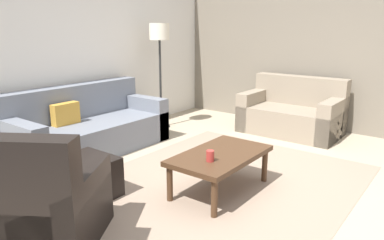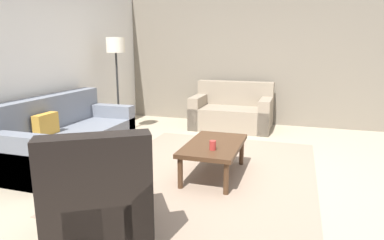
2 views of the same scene
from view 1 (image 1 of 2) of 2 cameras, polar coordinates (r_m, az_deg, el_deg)
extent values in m
plane|color=tan|center=(3.95, 4.15, -10.23)|extent=(8.00, 8.00, 0.00)
cube|color=silver|center=(5.47, -19.39, 11.05)|extent=(6.00, 0.12, 2.80)
cube|color=slate|center=(6.33, 19.85, 11.37)|extent=(0.12, 5.20, 2.80)
cube|color=gray|center=(3.95, 4.15, -10.17)|extent=(3.26, 2.58, 0.01)
cube|color=slate|center=(5.09, -15.64, -2.51)|extent=(2.14, 0.94, 0.42)
cube|color=slate|center=(5.31, -18.08, 0.56)|extent=(2.14, 0.24, 0.88)
cube|color=slate|center=(4.58, -25.43, -3.99)|extent=(0.20, 0.94, 0.62)
cube|color=slate|center=(5.67, -7.90, 0.66)|extent=(0.20, 0.94, 0.62)
cube|color=gold|center=(4.95, -19.33, 0.93)|extent=(0.36, 0.12, 0.28)
cube|color=gray|center=(5.95, 15.24, -0.06)|extent=(0.90, 1.49, 0.42)
cube|color=gray|center=(6.20, 16.56, 2.61)|extent=(0.24, 1.49, 0.88)
cube|color=gray|center=(6.19, 9.78, 1.75)|extent=(0.90, 0.20, 0.62)
cube|color=gray|center=(5.72, 21.28, -0.07)|extent=(0.90, 0.20, 0.62)
cube|color=black|center=(3.14, -21.87, -13.75)|extent=(1.10, 1.10, 0.44)
cube|color=black|center=(2.79, -25.12, -11.84)|extent=(0.60, 0.78, 0.95)
cube|color=black|center=(2.97, -16.35, -13.11)|extent=(0.76, 0.57, 0.60)
cube|color=black|center=(3.25, -27.15, -11.72)|extent=(0.76, 0.57, 0.60)
cube|color=black|center=(3.76, -16.75, -8.85)|extent=(0.56, 0.56, 0.40)
cylinder|color=#472D1C|center=(3.27, 3.54, -12.27)|extent=(0.06, 0.06, 0.36)
cylinder|color=#472D1C|center=(4.05, 11.39, -7.10)|extent=(0.06, 0.06, 0.36)
cylinder|color=#472D1C|center=(3.55, -3.54, -9.98)|extent=(0.06, 0.06, 0.36)
cylinder|color=#472D1C|center=(4.28, 5.12, -5.65)|extent=(0.06, 0.06, 0.36)
cube|color=#472D1C|center=(3.69, 4.51, -5.58)|extent=(1.10, 0.64, 0.05)
cylinder|color=#B2332D|center=(3.44, 2.89, -5.68)|extent=(0.08, 0.08, 0.11)
cylinder|color=black|center=(6.18, -4.85, -0.93)|extent=(0.28, 0.28, 0.03)
cylinder|color=#262626|center=(6.03, -4.99, 5.59)|extent=(0.04, 0.04, 1.45)
cylinder|color=beige|center=(5.96, -5.18, 13.73)|extent=(0.32, 0.32, 0.26)
camera|label=2|loc=(1.27, -92.87, -5.00)|focal=31.12mm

